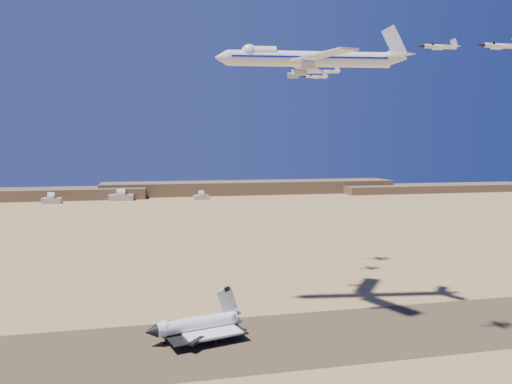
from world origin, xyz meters
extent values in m
plane|color=tan|center=(0.00, 0.00, 0.00)|extent=(1200.00, 1200.00, 0.00)
cube|color=#503B28|center=(0.00, 0.00, 0.03)|extent=(600.00, 50.00, 0.06)
cube|color=brown|center=(120.00, 540.00, 9.00)|extent=(420.00, 60.00, 18.00)
cube|color=brown|center=(400.00, 510.00, 5.50)|extent=(300.00, 60.00, 11.00)
cube|color=#B4AF9F|center=(-140.00, 470.00, 3.25)|extent=(22.00, 14.00, 6.50)
cube|color=#B4AF9F|center=(-60.00, 485.00, 3.75)|extent=(30.00, 15.00, 7.50)
cube|color=#B4AF9F|center=(40.00, 475.00, 2.75)|extent=(19.00, 12.50, 5.50)
cylinder|color=white|center=(-15.23, 7.22, 5.33)|extent=(28.80, 11.76, 4.98)
cone|color=black|center=(-30.92, 3.27, 5.33)|extent=(5.03, 5.56, 4.73)
sphere|color=white|center=(-26.44, 4.40, 6.04)|extent=(4.62, 4.62, 4.62)
cube|color=white|center=(-11.78, 8.08, 3.29)|extent=(24.16, 25.46, 0.80)
cube|color=black|center=(-13.51, 7.65, 2.89)|extent=(31.06, 27.19, 0.44)
cube|color=white|center=(-4.02, 10.03, 12.27)|extent=(8.15, 2.61, 10.24)
cylinder|color=gray|center=(-26.44, 4.40, 1.42)|extent=(0.32, 0.32, 2.84)
cylinder|color=black|center=(-26.44, 4.40, 0.49)|extent=(1.05, 0.63, 0.98)
cylinder|color=gray|center=(-8.98, 4.20, 1.42)|extent=(0.32, 0.32, 2.84)
cylinder|color=black|center=(-8.98, 4.20, 0.49)|extent=(1.05, 0.63, 0.98)
cylinder|color=gray|center=(-11.14, 12.83, 1.42)|extent=(0.32, 0.32, 2.84)
cylinder|color=black|center=(-11.14, 12.83, 0.49)|extent=(1.05, 0.63, 0.98)
cylinder|color=silver|center=(33.00, 29.77, 102.01)|extent=(65.57, 15.02, 6.15)
cone|color=silver|center=(-1.74, 34.57, 102.01)|extent=(5.60, 6.75, 6.15)
sphere|color=silver|center=(9.21, 33.06, 104.22)|extent=(6.34, 6.34, 6.34)
cube|color=silver|center=(32.81, 14.28, 100.86)|extent=(18.05, 30.04, 0.67)
cube|color=silver|center=(37.01, 44.74, 100.86)|extent=(23.90, 28.43, 0.67)
cube|color=silver|center=(66.42, 18.86, 102.97)|extent=(8.88, 11.78, 0.48)
cube|color=silver|center=(68.12, 31.23, 102.97)|extent=(10.66, 11.59, 0.48)
cube|color=silver|center=(67.27, 25.04, 109.22)|extent=(10.94, 2.16, 13.74)
cylinder|color=gray|center=(29.92, 21.47, 97.98)|extent=(5.10, 3.13, 2.50)
cylinder|color=gray|center=(26.83, 13.16, 97.98)|extent=(5.10, 3.13, 2.50)
cylinder|color=gray|center=(32.28, 38.60, 97.98)|extent=(5.10, 3.13, 2.50)
cylinder|color=gray|center=(31.56, 47.43, 97.98)|extent=(5.10, 3.13, 2.50)
imported|color=#E93A0D|center=(-6.60, 2.45, 0.96)|extent=(0.55, 0.73, 1.80)
imported|color=#E93A0D|center=(-9.43, 1.24, 0.91)|extent=(0.94, 0.90, 1.71)
imported|color=#E93A0D|center=(-9.67, -0.82, 0.87)|extent=(1.05, 0.96, 1.62)
cylinder|color=silver|center=(61.80, -15.76, 99.33)|extent=(11.33, 1.73, 1.32)
cone|color=black|center=(55.03, -15.50, 99.33)|extent=(2.49, 1.31, 1.22)
sphere|color=black|center=(58.98, -15.65, 99.80)|extent=(1.32, 1.32, 1.32)
cube|color=silver|center=(62.74, -15.79, 99.14)|extent=(3.57, 7.64, 0.24)
cube|color=silver|center=(66.50, -15.93, 99.33)|extent=(2.24, 4.78, 0.19)
cube|color=silver|center=(66.69, -15.94, 100.64)|extent=(2.85, 0.34, 3.18)
cylinder|color=silver|center=(76.62, -25.68, 98.33)|extent=(12.02, 1.57, 1.40)
cone|color=black|center=(69.42, -25.58, 98.33)|extent=(2.62, 1.34, 1.30)
sphere|color=black|center=(73.62, -25.64, 98.83)|extent=(1.40, 1.40, 1.40)
cube|color=silver|center=(77.62, -25.69, 98.13)|extent=(3.61, 8.05, 0.25)
cylinder|color=silver|center=(52.67, 77.05, 101.99)|extent=(11.26, 1.58, 1.31)
cone|color=black|center=(45.93, 76.88, 101.99)|extent=(2.46, 1.28, 1.22)
sphere|color=black|center=(49.86, 76.98, 102.46)|extent=(1.31, 1.31, 1.31)
cube|color=silver|center=(53.61, 77.07, 101.80)|extent=(3.46, 7.57, 0.23)
cube|color=silver|center=(57.35, 77.16, 101.99)|extent=(2.17, 4.73, 0.19)
cube|color=silver|center=(57.54, 77.17, 103.30)|extent=(2.84, 0.30, 3.17)
cylinder|color=silver|center=(66.24, 97.30, 107.99)|extent=(13.22, 2.92, 1.53)
cone|color=black|center=(58.41, 98.14, 107.99)|extent=(2.98, 1.72, 1.42)
sphere|color=black|center=(62.98, 97.65, 108.53)|extent=(1.53, 1.53, 1.53)
cube|color=silver|center=(67.33, 97.19, 107.77)|extent=(4.74, 9.11, 0.27)
cube|color=silver|center=(71.68, 96.72, 107.99)|extent=(2.98, 5.70, 0.22)
cube|color=silver|center=(71.90, 96.70, 109.52)|extent=(3.32, 0.62, 3.70)
camera|label=1|loc=(-32.56, -162.84, 66.97)|focal=35.00mm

